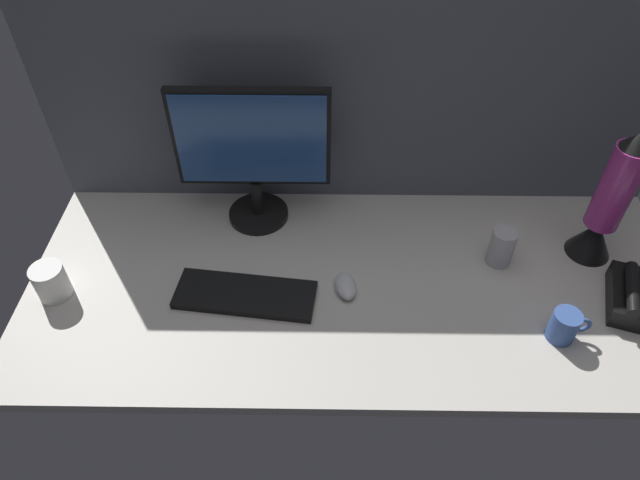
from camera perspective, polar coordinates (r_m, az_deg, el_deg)
ground_plane at (r=156.69cm, az=3.87°, el=-4.07°), size 180.00×80.00×3.00cm
cubicle_wall_back at (r=162.31cm, az=4.04°, el=14.86°), size 180.00×5.00×71.22cm
monitor at (r=159.32cm, az=-6.84°, el=8.97°), size 43.47×18.00×42.90cm
keyboard at (r=150.96cm, az=-7.57°, el=-5.53°), size 38.28×17.29×2.00cm
mouse at (r=150.97cm, az=2.62°, el=-4.63°), size 7.01×10.35×3.40cm
mug_ceramic_white at (r=163.37cm, az=-25.59°, el=-3.84°), size 8.53×8.53×9.83cm
mug_ceramic_blue at (r=151.52cm, az=23.53°, el=-7.98°), size 10.07×6.86×8.71cm
mug_steel at (r=162.99cm, az=17.92°, el=-0.66°), size 6.87×6.87×11.37cm
lava_lamp at (r=168.46cm, az=27.11°, el=2.98°), size 12.38×12.38×40.53cm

